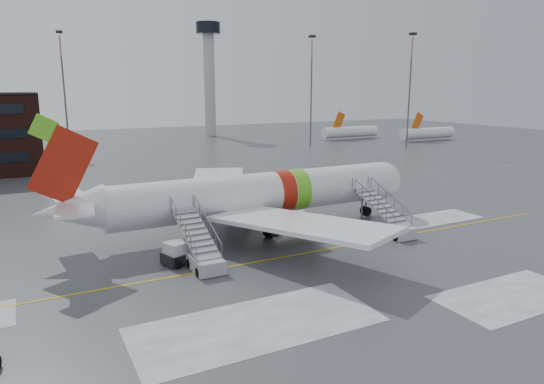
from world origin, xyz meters
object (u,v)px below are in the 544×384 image
airliner (253,195)px  pushback_tug (181,253)px  airstair_aft (202,253)px  airstair_fwd (391,223)px

airliner → pushback_tug: 10.05m
airstair_aft → pushback_tug: (-1.15, 1.57, -0.30)m
pushback_tug → airliner: bearing=30.8°
airliner → airstair_fwd: bearing=-31.5°
pushback_tug → airstair_fwd: bearing=-4.7°
airstair_fwd → airstair_aft: same height
airliner → airstair_fwd: (10.65, -6.54, -2.35)m
airstair_fwd → pushback_tug: size_ratio=2.28×
airliner → airstair_aft: 9.99m
airliner → airstair_aft: size_ratio=4.55×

